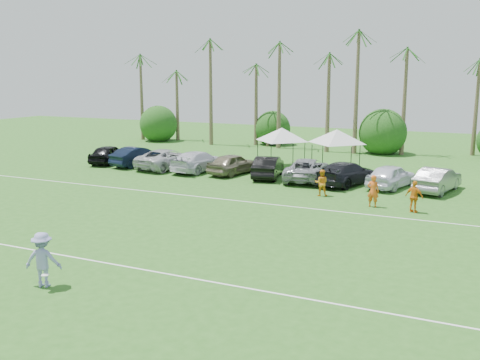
% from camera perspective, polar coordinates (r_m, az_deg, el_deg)
% --- Properties ---
extents(ground, '(120.00, 120.00, 0.00)m').
position_cam_1_polar(ground, '(21.87, -20.18, -9.46)').
color(ground, '#2A5F1C').
rests_on(ground, ground).
extents(field_lines, '(80.00, 12.10, 0.01)m').
position_cam_1_polar(field_lines, '(27.77, -8.55, -4.49)').
color(field_lines, white).
rests_on(field_lines, ground).
extents(palm_tree_0, '(2.40, 2.40, 8.90)m').
position_cam_1_polar(palm_tree_0, '(63.94, -10.70, 11.02)').
color(palm_tree_0, brown).
rests_on(palm_tree_0, ground).
extents(palm_tree_1, '(2.40, 2.40, 9.90)m').
position_cam_1_polar(palm_tree_1, '(61.21, -6.81, 11.95)').
color(palm_tree_1, brown).
rests_on(palm_tree_1, ground).
extents(palm_tree_2, '(2.40, 2.40, 10.90)m').
position_cam_1_polar(palm_tree_2, '(58.79, -2.56, 12.89)').
color(palm_tree_2, brown).
rests_on(palm_tree_2, ground).
extents(palm_tree_3, '(2.40, 2.40, 11.90)m').
position_cam_1_polar(palm_tree_3, '(57.12, 1.12, 13.81)').
color(palm_tree_3, brown).
rests_on(palm_tree_3, ground).
extents(palm_tree_4, '(2.40, 2.40, 8.90)m').
position_cam_1_polar(palm_tree_4, '(55.59, 4.97, 11.18)').
color(palm_tree_4, brown).
rests_on(palm_tree_4, ground).
extents(palm_tree_5, '(2.40, 2.40, 9.90)m').
position_cam_1_polar(palm_tree_5, '(54.38, 9.04, 12.00)').
color(palm_tree_5, brown).
rests_on(palm_tree_5, ground).
extents(palm_tree_6, '(2.40, 2.40, 10.90)m').
position_cam_1_polar(palm_tree_6, '(53.45, 13.30, 12.79)').
color(palm_tree_6, brown).
rests_on(palm_tree_6, ground).
extents(palm_tree_7, '(2.40, 2.40, 11.90)m').
position_cam_1_polar(palm_tree_7, '(52.83, 17.72, 13.51)').
color(palm_tree_7, brown).
rests_on(palm_tree_7, ground).
extents(palm_tree_8, '(2.40, 2.40, 8.90)m').
position_cam_1_polar(palm_tree_8, '(52.36, 23.06, 10.34)').
color(palm_tree_8, brown).
rests_on(palm_tree_8, ground).
extents(bush_tree_0, '(4.00, 4.00, 4.00)m').
position_cam_1_polar(bush_tree_0, '(63.36, -7.76, 5.97)').
color(bush_tree_0, brown).
rests_on(bush_tree_0, ground).
extents(bush_tree_1, '(4.00, 4.00, 4.00)m').
position_cam_1_polar(bush_tree_1, '(57.50, 3.32, 5.53)').
color(bush_tree_1, brown).
rests_on(bush_tree_1, ground).
extents(bush_tree_2, '(4.00, 4.00, 4.00)m').
position_cam_1_polar(bush_tree_2, '(54.34, 15.24, 4.82)').
color(bush_tree_2, brown).
rests_on(bush_tree_2, ground).
extents(sideline_player_a, '(0.71, 0.50, 1.86)m').
position_cam_1_polar(sideline_player_a, '(31.39, 14.01, -1.14)').
color(sideline_player_a, orange).
rests_on(sideline_player_a, ground).
extents(sideline_player_b, '(0.93, 0.80, 1.66)m').
position_cam_1_polar(sideline_player_b, '(33.64, 8.67, -0.30)').
color(sideline_player_b, orange).
rests_on(sideline_player_b, ground).
extents(sideline_player_c, '(1.12, 0.76, 1.77)m').
position_cam_1_polar(sideline_player_c, '(30.75, 18.10, -1.71)').
color(sideline_player_c, orange).
rests_on(sideline_player_c, ground).
extents(canopy_tent_left, '(4.61, 4.61, 3.74)m').
position_cam_1_polar(canopy_tent_left, '(43.73, 4.50, 5.57)').
color(canopy_tent_left, black).
rests_on(canopy_tent_left, ground).
extents(canopy_tent_right, '(4.69, 4.69, 3.80)m').
position_cam_1_polar(canopy_tent_right, '(42.48, 10.32, 5.33)').
color(canopy_tent_right, black).
rests_on(canopy_tent_right, ground).
extents(frisbee_player, '(1.48, 1.17, 2.00)m').
position_cam_1_polar(frisbee_player, '(20.40, -20.29, -7.97)').
color(frisbee_player, '#8C8DC7').
rests_on(frisbee_player, ground).
extents(parked_car_0, '(2.72, 4.94, 1.59)m').
position_cam_1_polar(parked_car_0, '(46.87, -13.80, 2.70)').
color(parked_car_0, black).
rests_on(parked_car_0, ground).
extents(parked_car_1, '(2.67, 5.08, 1.59)m').
position_cam_1_polar(parked_car_1, '(45.11, -10.87, 2.50)').
color(parked_car_1, black).
rests_on(parked_car_1, ground).
extents(parked_car_2, '(3.39, 6.03, 1.59)m').
position_cam_1_polar(parked_car_2, '(43.39, -7.79, 2.26)').
color(parked_car_2, '#B7B8BA').
rests_on(parked_car_2, ground).
extents(parked_car_3, '(2.89, 5.72, 1.59)m').
position_cam_1_polar(parked_car_3, '(41.87, -4.42, 2.01)').
color(parked_car_3, silver).
rests_on(parked_car_3, ground).
extents(parked_car_4, '(2.82, 4.96, 1.59)m').
position_cam_1_polar(parked_car_4, '(40.57, -0.76, 1.74)').
color(parked_car_4, '#7A7158').
rests_on(parked_car_4, ground).
extents(parked_car_5, '(2.65, 5.07, 1.59)m').
position_cam_1_polar(parked_car_5, '(39.29, 3.02, 1.42)').
color(parked_car_5, black).
rests_on(parked_car_5, ground).
extents(parked_car_6, '(3.40, 6.04, 1.59)m').
position_cam_1_polar(parked_car_6, '(38.45, 7.17, 1.13)').
color(parked_car_6, gray).
rests_on(parked_car_6, ground).
extents(parked_car_7, '(3.85, 5.91, 1.59)m').
position_cam_1_polar(parked_car_7, '(37.39, 11.31, 0.71)').
color(parked_car_7, black).
rests_on(parked_car_7, ground).
extents(parked_car_8, '(3.06, 5.00, 1.59)m').
position_cam_1_polar(parked_car_8, '(37.10, 15.82, 0.42)').
color(parked_car_8, silver).
rests_on(parked_car_8, ground).
extents(parked_car_9, '(2.78, 5.09, 1.59)m').
position_cam_1_polar(parked_car_9, '(36.73, 20.33, 0.04)').
color(parked_car_9, slate).
rests_on(parked_car_9, ground).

